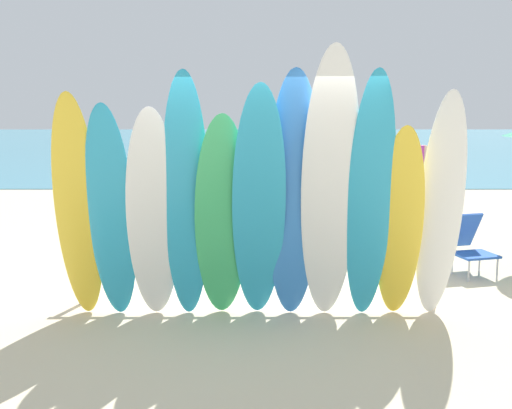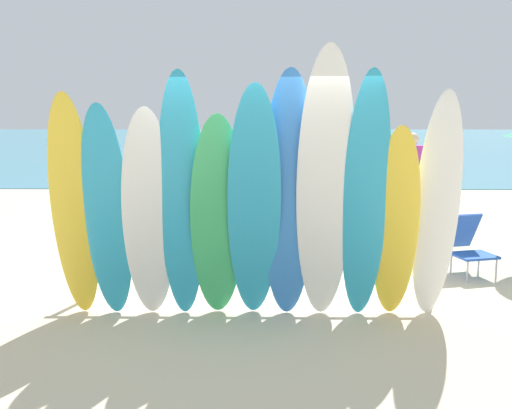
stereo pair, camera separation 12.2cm
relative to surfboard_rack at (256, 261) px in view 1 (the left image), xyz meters
name	(u,v)px [view 1 (the left image)]	position (x,y,z in m)	size (l,w,h in m)	color
ground	(255,172)	(0.00, 14.00, -0.50)	(60.00, 60.00, 0.00)	beige
ocean_water	(255,143)	(0.00, 29.61, -0.49)	(60.00, 40.00, 0.02)	teal
surfboard_rack	(256,261)	(0.00, 0.00, 0.00)	(4.12, 0.07, 0.61)	brown
surfboard_yellow_0	(76,209)	(-1.85, -0.52, 0.68)	(0.48, 0.06, 2.41)	yellow
surfboard_teal_1	(109,214)	(-1.51, -0.53, 0.63)	(0.49, 0.06, 2.30)	#289EC6
surfboard_white_2	(151,216)	(-1.08, -0.53, 0.61)	(0.55, 0.07, 2.27)	white
surfboard_teal_3	(184,199)	(-0.73, -0.55, 0.79)	(0.47, 0.07, 2.62)	#289EC6
surfboard_green_4	(220,219)	(-0.37, -0.54, 0.58)	(0.56, 0.07, 2.23)	#38B266
surfboard_teal_5	(257,206)	(0.01, -0.62, 0.72)	(0.54, 0.06, 2.55)	#289EC6
surfboard_blue_6	(292,198)	(0.36, -0.56, 0.79)	(0.55, 0.07, 2.64)	#337AD1
surfboard_white_7	(328,189)	(0.71, -0.65, 0.90)	(0.58, 0.06, 2.88)	white
surfboard_teal_8	(368,200)	(1.12, -0.64, 0.79)	(0.47, 0.06, 2.66)	#289EC6
surfboard_yellow_9	(398,225)	(1.45, -0.57, 0.52)	(0.47, 0.07, 2.12)	yellow
surfboard_white_10	(439,208)	(1.86, -0.54, 0.69)	(0.46, 0.07, 2.44)	white
beachgoer_strolling	(265,164)	(0.22, 7.37, 0.39)	(0.57, 0.31, 1.56)	#9E704C
beachgoer_by_water	(408,172)	(2.83, 4.68, 0.49)	(0.64, 0.32, 1.73)	beige
beachgoer_midbeach	(254,189)	(-0.03, 3.44, 0.34)	(0.50, 0.35, 1.47)	#9E704C
beach_chair_red	(433,220)	(2.82, 2.89, -0.08)	(0.62, 0.79, 0.81)	#B7B7BC
beach_chair_blue	(465,242)	(2.80, 1.31, -0.08)	(0.67, 0.83, 0.80)	#B7B7BC
distant_boat	(192,162)	(-2.33, 16.06, -0.37)	(3.80, 0.90, 0.30)	#4C515B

